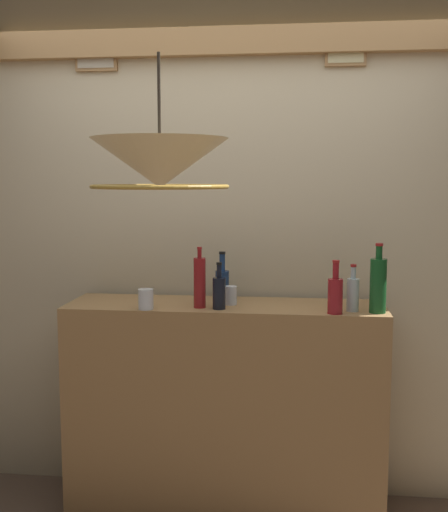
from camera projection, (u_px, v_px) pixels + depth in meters
panelled_rear_partition at (231, 224)px, 3.42m from camera, size 3.26×0.15×2.84m
bar_shelf_unit at (225, 409)px, 3.25m from camera, size 1.59×0.43×1.10m
liquor_bottle_tequila at (335, 294)px, 2.95m from camera, size 0.07×0.07×0.25m
liquor_bottle_whiskey at (378, 284)px, 2.96m from camera, size 0.08×0.08×0.33m
liquor_bottle_gin at (222, 283)px, 3.29m from camera, size 0.07×0.07×0.25m
liquor_bottle_rye at (219, 292)px, 3.05m from camera, size 0.06×0.06×0.23m
liquor_bottle_bourbon at (353, 293)px, 3.00m from camera, size 0.06×0.06×0.23m
liquor_bottle_amaro at (200, 282)px, 3.08m from camera, size 0.06×0.06×0.30m
glass_tumbler_rocks at (146, 299)px, 3.05m from camera, size 0.07×0.07×0.10m
glass_tumbler_highball at (231, 295)px, 3.16m from camera, size 0.06×0.06×0.09m
pendant_lamp at (160, 165)px, 2.40m from camera, size 0.53×0.53×0.51m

